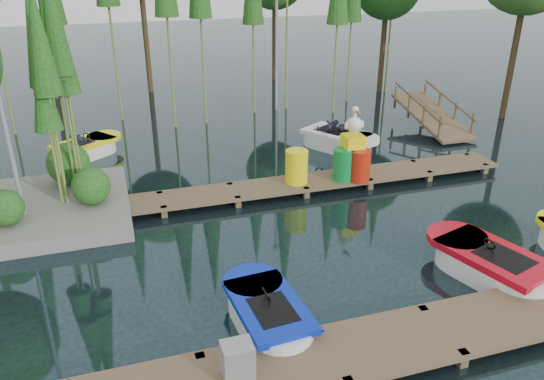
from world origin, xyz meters
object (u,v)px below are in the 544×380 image
object	(u,v)px
boat_yellow_far	(86,149)
boat_blue	(268,315)
drum_cluster	(354,157)
utility_cabinet	(238,360)
yellow_barrel	(297,167)
boat_red	(490,265)

from	to	relation	value
boat_yellow_far	boat_blue	bearing A→B (deg)	-89.15
boat_yellow_far	drum_cluster	size ratio (longest dim) A/B	1.29
utility_cabinet	yellow_barrel	size ratio (longest dim) A/B	0.62
boat_red	yellow_barrel	world-z (taller)	yellow_barrel
yellow_barrel	drum_cluster	xyz separation A→B (m)	(1.74, -0.16, 0.15)
boat_yellow_far	drum_cluster	xyz separation A→B (m)	(7.67, -5.11, 0.66)
boat_blue	yellow_barrel	distance (m)	6.22
boat_yellow_far	yellow_barrel	xyz separation A→B (m)	(5.93, -4.95, 0.51)
boat_blue	drum_cluster	size ratio (longest dim) A/B	1.25
utility_cabinet	drum_cluster	size ratio (longest dim) A/B	0.28
drum_cluster	boat_yellow_far	bearing A→B (deg)	146.34
yellow_barrel	drum_cluster	world-z (taller)	drum_cluster
boat_blue	boat_yellow_far	world-z (taller)	boat_yellow_far
yellow_barrel	drum_cluster	distance (m)	1.75
boat_blue	utility_cabinet	distance (m)	1.69
boat_yellow_far	utility_cabinet	distance (m)	12.19
utility_cabinet	drum_cluster	world-z (taller)	drum_cluster
boat_blue	yellow_barrel	xyz separation A→B (m)	(2.60, 5.62, 0.53)
boat_blue	yellow_barrel	bearing A→B (deg)	60.71
boat_blue	drum_cluster	world-z (taller)	drum_cluster
boat_blue	drum_cluster	distance (m)	7.01
boat_blue	drum_cluster	xyz separation A→B (m)	(4.34, 5.46, 0.68)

